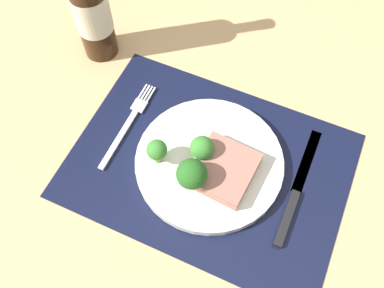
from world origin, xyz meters
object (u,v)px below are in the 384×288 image
Objects in this scene: plate at (209,162)px; knife at (295,195)px; steak at (224,170)px; fork at (128,124)px; wine_bottle at (90,5)px.

plate is 15.22cm from knife.
steak reaches higher than fork.
wine_bottle is (-45.15, 14.64, 11.23)cm from knife.
fork is (-19.58, 2.62, -2.54)cm from steak.
fork is at bearing -45.75° from wine_bottle.
steak is at bearing -171.42° from knife.
plate is at bearing -6.15° from fork.
steak is 0.53× the size of fork.
wine_bottle is (-13.40, 13.75, 11.29)cm from fork.
knife is at bearing -2.85° from fork.
wine_bottle reaches higher than fork.
knife is at bearing -17.96° from wine_bottle.
knife is 48.78cm from wine_bottle.
fork is 0.60× the size of wine_bottle.
plate is 35.25cm from wine_bottle.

